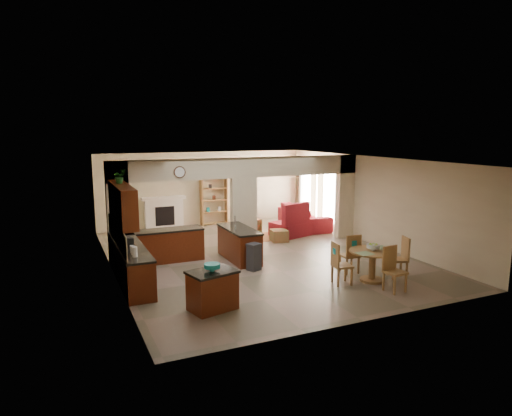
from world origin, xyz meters
name	(u,v)px	position (x,y,z in m)	size (l,w,h in m)	color
floor	(257,256)	(0.00, 0.00, 0.00)	(10.00, 10.00, 0.00)	#776252
ceiling	(257,160)	(0.00, 0.00, 2.80)	(10.00, 10.00, 0.00)	white
wall_back	(204,189)	(0.00, 5.00, 1.40)	(8.00, 8.00, 0.00)	beige
wall_front	(367,251)	(0.00, -5.00, 1.40)	(8.00, 8.00, 0.00)	beige
wall_left	(111,220)	(-4.00, 0.00, 1.40)	(10.00, 10.00, 0.00)	beige
wall_right	(371,200)	(4.00, 0.00, 1.40)	(10.00, 10.00, 0.00)	beige
partition_left_pier	(118,213)	(-3.70, 1.00, 1.40)	(0.60, 0.25, 2.80)	beige
partition_center_pier	(244,213)	(0.00, 1.00, 1.10)	(0.80, 0.25, 2.20)	beige
partition_right_pier	(345,197)	(3.70, 1.00, 1.40)	(0.60, 0.25, 2.80)	beige
partition_header	(243,168)	(0.00, 1.00, 2.50)	(8.00, 0.25, 0.60)	beige
kitchen_counter	(145,255)	(-3.26, -0.25, 0.46)	(2.52, 3.29, 1.48)	#3C1207
upper_cabinets	(122,204)	(-3.82, -0.80, 1.92)	(0.35, 2.40, 0.90)	#3C1207
peninsula	(239,244)	(-0.60, -0.11, 0.46)	(0.70, 1.85, 0.91)	#3C1207
wall_clock	(180,172)	(-2.00, 0.85, 2.45)	(0.34, 0.34, 0.03)	#4A2B18
rug	(264,237)	(1.20, 2.10, 0.01)	(1.60, 1.30, 0.01)	brown
fireplace	(164,212)	(-1.60, 4.83, 0.61)	(1.60, 0.35, 1.20)	silver
shelving_unit	(214,201)	(0.35, 4.82, 0.90)	(1.00, 0.32, 1.80)	brown
window_a	(330,197)	(3.97, 2.30, 1.20)	(0.02, 0.90, 1.90)	white
window_b	(307,191)	(3.97, 4.00, 1.20)	(0.02, 0.90, 1.90)	white
glazed_door	(318,198)	(3.97, 3.15, 1.05)	(0.02, 0.70, 2.10)	white
drape_a_left	(339,199)	(3.93, 1.70, 1.20)	(0.10, 0.28, 2.30)	#391716
drape_a_right	(320,195)	(3.93, 2.90, 1.20)	(0.10, 0.28, 2.30)	#391716
drape_b_left	(314,193)	(3.93, 3.40, 1.20)	(0.10, 0.28, 2.30)	#391716
drape_b_right	(298,190)	(3.93, 4.60, 1.20)	(0.10, 0.28, 2.30)	#391716
ceiling_fan	(261,160)	(1.50, 3.00, 2.56)	(1.00, 1.00, 0.10)	white
kitchen_island	(212,290)	(-2.45, -3.25, 0.41)	(1.08, 0.88, 0.82)	#3C1207
teal_bowl	(212,267)	(-2.46, -3.26, 0.89)	(0.33, 0.33, 0.15)	teal
trash_can	(254,258)	(-0.62, -1.17, 0.33)	(0.31, 0.26, 0.66)	#2A292C
dining_table	(372,261)	(1.64, -3.14, 0.51)	(1.12, 1.12, 0.76)	brown
fruit_bowl	(373,247)	(1.65, -3.13, 0.85)	(0.32, 0.32, 0.17)	#77A824
sofa	(304,216)	(3.30, 3.03, 0.41)	(1.09, 2.79, 0.82)	maroon
chaise	(290,229)	(2.14, 1.96, 0.24)	(1.18, 0.97, 0.47)	maroon
armchair	(248,227)	(0.76, 2.43, 0.31)	(0.67, 0.69, 0.63)	maroon
ottoman	(279,236)	(1.41, 1.36, 0.19)	(0.52, 0.52, 0.38)	maroon
plant	(119,176)	(-3.82, -0.55, 2.54)	(0.30, 0.26, 0.34)	#195015
chair_north	(351,252)	(1.53, -2.44, 0.55)	(0.45, 0.45, 1.02)	brown
chair_east	(401,256)	(2.48, -3.19, 0.55)	(0.53, 0.53, 1.02)	brown
chair_south	(393,267)	(1.64, -3.85, 0.55)	(0.45, 0.45, 1.02)	brown
chair_west	(339,262)	(0.76, -3.01, 0.55)	(0.48, 0.48, 1.02)	brown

